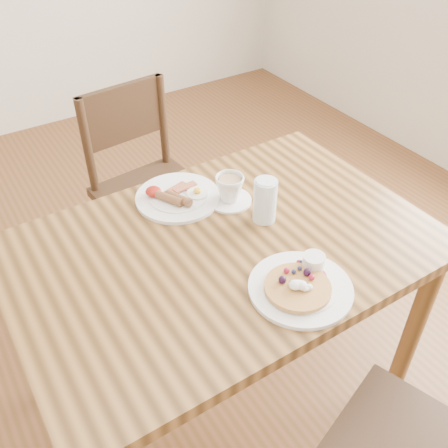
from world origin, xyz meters
The scene contains 7 objects.
ground centered at (0.00, 0.00, 0.00)m, with size 5.00×5.00×0.00m, color brown.
dining_table centered at (0.00, 0.00, 0.65)m, with size 1.20×0.80×0.75m.
chair_far centered at (0.09, 0.75, 0.49)m, with size 0.46×0.46×0.88m.
pancake_plate centered at (0.07, -0.26, 0.76)m, with size 0.27×0.27×0.06m.
breakfast_plate centered at (-0.01, 0.26, 0.76)m, with size 0.27×0.27×0.04m.
teacup_saucer centered at (0.12, 0.16, 0.79)m, with size 0.14×0.14×0.09m.
water_glass centered at (0.16, 0.03, 0.82)m, with size 0.07×0.07×0.14m, color silver.
Camera 1 is at (-0.58, -0.90, 1.69)m, focal length 40.00 mm.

